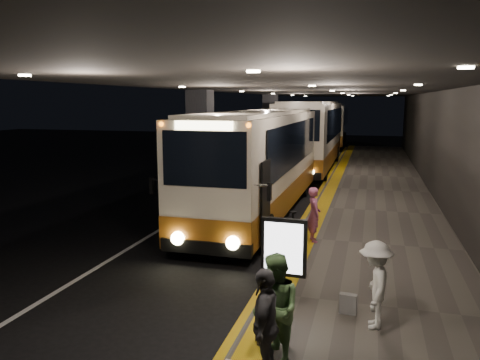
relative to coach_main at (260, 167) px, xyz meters
The scene contains 18 objects.
ground 4.27m from the coach_main, 101.15° to the right, with size 90.00×90.00×0.00m, color black.
lane_line_white 3.28m from the coach_main, 155.68° to the left, with size 0.12×50.00×0.01m, color silver.
kerb_stripe_yellow 2.60m from the coach_main, 35.97° to the left, with size 0.18×50.00×0.01m, color gold.
sidewalk 4.47m from the coach_main, 16.14° to the left, with size 4.50×50.00×0.15m, color #514C44.
tactile_strip 2.85m from the coach_main, 28.91° to the left, with size 0.50×50.00×0.01m, color gold.
terminal_wall 6.48m from the coach_main, 10.49° to the left, with size 0.10×50.00×6.00m, color black.
support_columns 2.32m from the coach_main, behind, with size 0.80×24.80×4.40m.
canopy 3.57m from the coach_main, 33.55° to the left, with size 9.00×50.00×0.40m, color black.
coach_main is the anchor object (origin of this frame).
coach_second 11.79m from the coach_main, 88.39° to the left, with size 2.64×12.31×3.87m.
coach_third 27.80m from the coach_main, 89.93° to the left, with size 2.96×11.64×3.63m.
passenger_boarding 3.98m from the coach_main, 53.94° to the right, with size 0.56×0.37×1.53m, color #AD5077.
passenger_waiting_green 9.77m from the coach_main, 75.18° to the right, with size 0.80×0.50×1.65m, color #507842.
passenger_waiting_white 8.85m from the coach_main, 63.67° to the right, with size 0.99×0.46×1.52m, color silver.
passenger_waiting_grey 10.24m from the coach_main, 76.13° to the right, with size 0.96×0.49×1.63m, color #424247.
bag_polka 8.38m from the coach_main, 65.22° to the right, with size 0.31×0.13×0.37m, color black.
info_sign 8.06m from the coach_main, 73.44° to the right, with size 0.84×0.15×1.77m.
stanchion_post 5.35m from the coach_main, 67.78° to the right, with size 0.05×0.05×1.21m, color black.
Camera 1 is at (4.51, -11.96, 4.00)m, focal length 35.00 mm.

